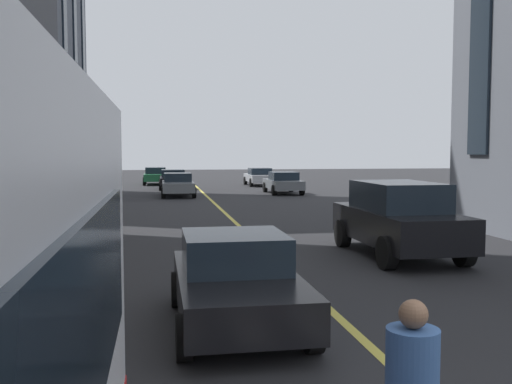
# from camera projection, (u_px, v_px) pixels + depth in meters

# --- Properties ---
(lane_centre_line) EXTENTS (80.00, 0.16, 0.01)m
(lane_centre_line) POSITION_uv_depth(u_px,v_px,m) (229.00, 217.00, 23.06)
(lane_centre_line) COLOR #D8C64C
(lane_centre_line) RESTS_ON ground_plane
(car_black_far) EXTENTS (4.70, 2.14, 1.88)m
(car_black_far) POSITION_uv_depth(u_px,v_px,m) (398.00, 218.00, 14.40)
(car_black_far) COLOR black
(car_black_far) RESTS_ON ground_plane
(car_grey_trailing) EXTENTS (4.40, 1.95, 1.37)m
(car_grey_trailing) POSITION_uv_depth(u_px,v_px,m) (178.00, 184.00, 33.67)
(car_grey_trailing) COLOR slate
(car_grey_trailing) RESTS_ON ground_plane
(car_grey_oncoming) EXTENTS (4.40, 1.95, 1.37)m
(car_grey_oncoming) POSITION_uv_depth(u_px,v_px,m) (283.00, 182.00, 35.70)
(car_grey_oncoming) COLOR slate
(car_grey_oncoming) RESTS_ON ground_plane
(car_silver_parked_b) EXTENTS (4.40, 1.95, 1.37)m
(car_silver_parked_b) POSITION_uv_depth(u_px,v_px,m) (259.00, 177.00, 44.05)
(car_silver_parked_b) COLOR #B7BABF
(car_silver_parked_b) RESTS_ON ground_plane
(car_green_near) EXTENTS (4.40, 1.95, 1.37)m
(car_green_near) POSITION_uv_depth(u_px,v_px,m) (156.00, 176.00, 45.70)
(car_green_near) COLOR #1E6038
(car_green_near) RESTS_ON ground_plane
(car_black_parked_a) EXTENTS (4.40, 1.95, 1.37)m
(car_black_parked_a) POSITION_uv_depth(u_px,v_px,m) (173.00, 179.00, 39.93)
(car_black_parked_a) COLOR black
(car_black_parked_a) RESTS_ON ground_plane
(car_black_mid) EXTENTS (3.90, 1.89, 1.40)m
(car_black_mid) POSITION_uv_depth(u_px,v_px,m) (236.00, 280.00, 8.63)
(car_black_mid) COLOR black
(car_black_mid) RESTS_ON ground_plane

